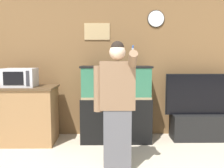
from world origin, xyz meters
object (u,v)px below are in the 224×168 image
counter_island (8,115)px  aquarium_on_stand (116,104)px  microwave (20,77)px  tv_on_stand (204,120)px  person_standing (117,105)px

counter_island → aquarium_on_stand: 1.83m
counter_island → microwave: 0.67m
counter_island → microwave: (0.24, -0.03, 0.63)m
microwave → tv_on_stand: microwave is taller
aquarium_on_stand → person_standing: 1.16m
tv_on_stand → microwave: bearing=-177.3°
counter_island → tv_on_stand: 3.37m
counter_island → tv_on_stand: tv_on_stand is taller
aquarium_on_stand → tv_on_stand: (1.55, 0.06, -0.30)m
counter_island → aquarium_on_stand: size_ratio=1.26×
counter_island → person_standing: bearing=-31.1°
microwave → aquarium_on_stand: bearing=3.0°
microwave → counter_island: bearing=173.7°
aquarium_on_stand → person_standing: (-0.02, -1.14, 0.20)m
aquarium_on_stand → tv_on_stand: size_ratio=0.94×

